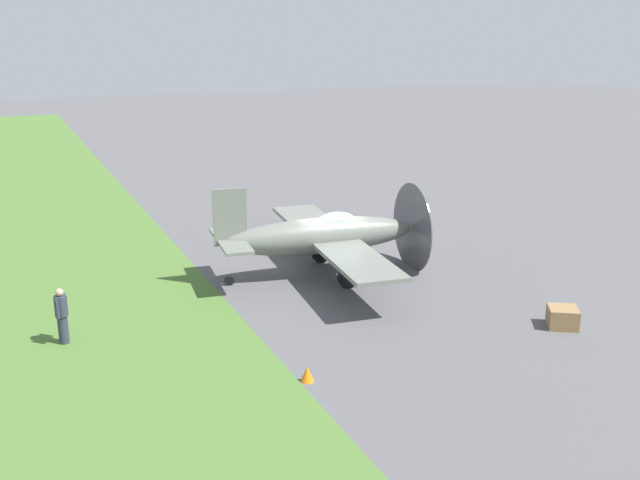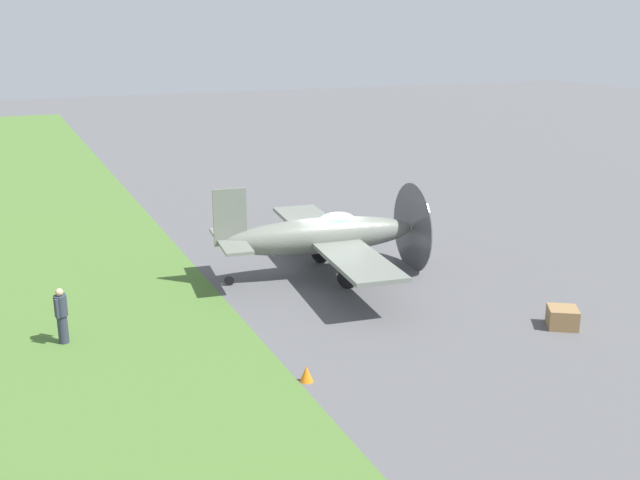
{
  "view_description": "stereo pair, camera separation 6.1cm",
  "coord_description": "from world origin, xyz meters",
  "px_view_note": "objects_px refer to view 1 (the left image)",
  "views": [
    {
      "loc": [
        25.01,
        -11.34,
        9.14
      ],
      "look_at": [
        0.67,
        -0.5,
        1.41
      ],
      "focal_mm": 41.45,
      "sensor_mm": 36.0,
      "label": 1
    },
    {
      "loc": [
        25.03,
        -11.29,
        9.14
      ],
      "look_at": [
        0.67,
        -0.5,
        1.41
      ],
      "focal_mm": 41.45,
      "sensor_mm": 36.0,
      "label": 2
    }
  ],
  "objects_px": {
    "ground_crew_chief": "(62,315)",
    "supply_crate": "(563,317)",
    "airplane_lead": "(324,235)",
    "runway_marker_cone": "(307,374)"
  },
  "relations": [
    {
      "from": "airplane_lead",
      "to": "ground_crew_chief",
      "type": "relative_size",
      "value": 6.15
    },
    {
      "from": "ground_crew_chief",
      "to": "runway_marker_cone",
      "type": "xyz_separation_m",
      "value": [
        5.26,
        5.68,
        -0.69
      ]
    },
    {
      "from": "ground_crew_chief",
      "to": "runway_marker_cone",
      "type": "height_order",
      "value": "ground_crew_chief"
    },
    {
      "from": "supply_crate",
      "to": "runway_marker_cone",
      "type": "bearing_deg",
      "value": -89.0
    },
    {
      "from": "airplane_lead",
      "to": "ground_crew_chief",
      "type": "distance_m",
      "value": 10.07
    },
    {
      "from": "airplane_lead",
      "to": "supply_crate",
      "type": "height_order",
      "value": "airplane_lead"
    },
    {
      "from": "ground_crew_chief",
      "to": "runway_marker_cone",
      "type": "distance_m",
      "value": 7.77
    },
    {
      "from": "ground_crew_chief",
      "to": "supply_crate",
      "type": "bearing_deg",
      "value": 99.16
    },
    {
      "from": "airplane_lead",
      "to": "supply_crate",
      "type": "bearing_deg",
      "value": 38.19
    },
    {
      "from": "airplane_lead",
      "to": "runway_marker_cone",
      "type": "distance_m",
      "value": 8.89
    }
  ]
}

